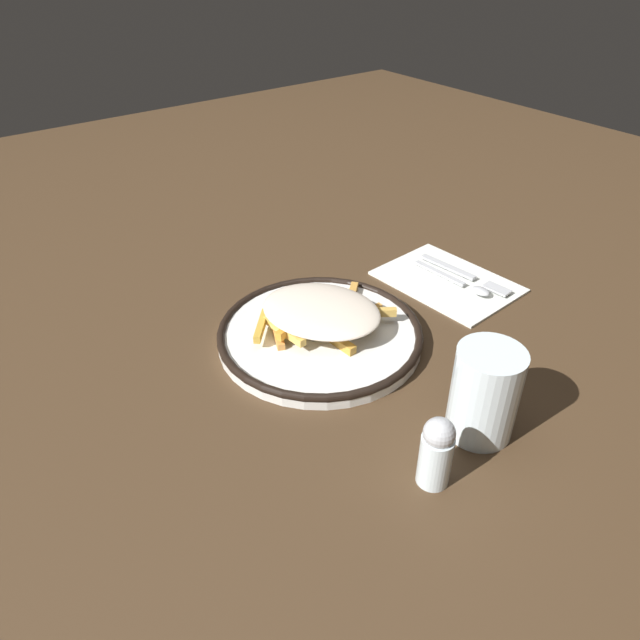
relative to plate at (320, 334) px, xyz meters
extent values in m
plane|color=#422E1C|center=(0.00, 0.00, -0.01)|extent=(2.60, 2.60, 0.00)
cylinder|color=silver|center=(0.00, 0.00, 0.00)|extent=(0.30, 0.30, 0.02)
torus|color=black|center=(0.00, 0.00, 0.00)|extent=(0.30, 0.30, 0.01)
cube|color=gold|center=(-0.02, -0.02, 0.02)|extent=(0.02, 0.07, 0.01)
cube|color=#EEC15D|center=(0.01, 0.00, 0.01)|extent=(0.03, 0.08, 0.01)
cube|color=#CA8C3C|center=(-0.06, 0.01, 0.01)|extent=(0.10, 0.01, 0.01)
cube|color=#E7BA51|center=(0.00, -0.01, 0.02)|extent=(0.07, 0.05, 0.01)
cube|color=gold|center=(0.02, -0.02, 0.02)|extent=(0.02, 0.08, 0.01)
cube|color=#E3B653|center=(0.05, -0.01, 0.02)|extent=(0.02, 0.08, 0.01)
cube|color=gold|center=(-0.08, -0.03, 0.01)|extent=(0.07, 0.07, 0.01)
cube|color=gold|center=(0.07, -0.04, 0.02)|extent=(0.06, 0.06, 0.01)
cube|color=gold|center=(-0.07, 0.01, 0.01)|extent=(0.06, 0.06, 0.01)
cube|color=#D58E43|center=(0.06, -0.03, 0.01)|extent=(0.04, 0.07, 0.01)
cube|color=gold|center=(0.00, 0.03, 0.01)|extent=(0.02, 0.08, 0.01)
cube|color=gold|center=(-0.04, 0.01, 0.01)|extent=(0.04, 0.08, 0.01)
cube|color=gold|center=(-0.07, 0.03, 0.02)|extent=(0.06, 0.05, 0.01)
cube|color=#EDB159|center=(-0.01, 0.01, 0.01)|extent=(0.09, 0.05, 0.01)
cube|color=#E7C15B|center=(-0.04, 0.01, 0.02)|extent=(0.03, 0.07, 0.01)
cube|color=#EBB847|center=(-0.06, 0.01, 0.01)|extent=(0.09, 0.03, 0.01)
cube|color=orange|center=(0.03, -0.02, 0.03)|extent=(0.09, 0.04, 0.01)
cube|color=#E8B663|center=(-0.01, 0.00, 0.01)|extent=(0.01, 0.06, 0.01)
cube|color=#F0B255|center=(0.01, 0.00, 0.01)|extent=(0.08, 0.06, 0.01)
ellipsoid|color=silver|center=(-0.01, -0.01, 0.04)|extent=(0.20, 0.22, 0.02)
cube|color=#24581A|center=(0.01, 0.00, 0.04)|extent=(0.00, 0.00, 0.00)
cube|color=#23691D|center=(0.00, 0.01, 0.04)|extent=(0.00, 0.00, 0.00)
cube|color=#397020|center=(0.02, 0.04, 0.04)|extent=(0.00, 0.00, 0.00)
cube|color=#33601B|center=(-0.02, 0.00, 0.04)|extent=(0.00, 0.00, 0.00)
cube|color=#286D1B|center=(0.03, 0.00, 0.04)|extent=(0.00, 0.00, 0.00)
cube|color=#1E721B|center=(0.00, -0.01, 0.04)|extent=(0.00, 0.00, 0.00)
cube|color=#376E24|center=(-0.03, 0.03, 0.04)|extent=(0.00, 0.00, 0.00)
cube|color=#245C29|center=(-0.03, 0.06, 0.04)|extent=(0.00, 0.00, 0.00)
cube|color=silver|center=(-0.27, 0.00, -0.01)|extent=(0.18, 0.23, 0.01)
cube|color=silver|center=(-0.30, -0.02, 0.00)|extent=(0.02, 0.11, 0.01)
cube|color=silver|center=(-0.31, 0.07, 0.00)|extent=(0.03, 0.05, 0.00)
cube|color=silver|center=(-0.27, -0.02, 0.00)|extent=(0.02, 0.10, 0.00)
ellipsoid|color=silver|center=(-0.28, 0.07, 0.00)|extent=(0.02, 0.03, 0.01)
cylinder|color=silver|center=(-0.04, 0.26, 0.05)|extent=(0.08, 0.08, 0.12)
cylinder|color=silver|center=(0.06, 0.28, 0.02)|extent=(0.04, 0.04, 0.06)
sphere|color=#B7BABF|center=(0.06, 0.28, 0.06)|extent=(0.03, 0.03, 0.03)
camera|label=1|loc=(0.42, 0.56, 0.51)|focal=33.15mm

